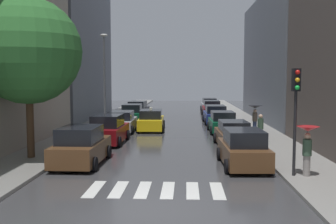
{
  "coord_description": "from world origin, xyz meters",
  "views": [
    {
      "loc": [
        1.1,
        -11.68,
        4.05
      ],
      "look_at": [
        -0.43,
        21.4,
        1.21
      ],
      "focal_mm": 41.71,
      "sensor_mm": 36.0,
      "label": 1
    }
  ],
  "objects": [
    {
      "name": "parked_car_right_sixth",
      "position": [
        3.96,
        36.41,
        0.78
      ],
      "size": [
        2.09,
        4.13,
        1.67
      ],
      "rotation": [
        0.0,
        0.0,
        1.6
      ],
      "color": "#B2B7BF",
      "rests_on": "ground"
    },
    {
      "name": "parked_car_left_nearest",
      "position": [
        -3.85,
        6.33,
        0.84
      ],
      "size": [
        2.2,
        4.45,
        1.81
      ],
      "rotation": [
        0.0,
        0.0,
        1.56
      ],
      "color": "brown",
      "rests_on": "ground"
    },
    {
      "name": "parked_car_right_nearest",
      "position": [
        3.74,
        6.14,
        0.81
      ],
      "size": [
        2.18,
        4.28,
        1.74
      ],
      "rotation": [
        0.0,
        0.0,
        1.61
      ],
      "color": "brown",
      "rests_on": "ground"
    },
    {
      "name": "building_right_mid",
      "position": [
        11.0,
        25.86,
        5.88
      ],
      "size": [
        6.0,
        19.62,
        11.77
      ],
      "primitive_type": "cube",
      "color": "slate",
      "rests_on": "ground"
    },
    {
      "name": "taxi_midroad",
      "position": [
        -1.63,
        18.64,
        0.76
      ],
      "size": [
        2.17,
        4.49,
        1.81
      ],
      "rotation": [
        0.0,
        0.0,
        1.6
      ],
      "color": "yellow",
      "rests_on": "ground"
    },
    {
      "name": "building_left_mid",
      "position": [
        -11.0,
        27.41,
        8.04
      ],
      "size": [
        6.0,
        16.32,
        16.08
      ],
      "primitive_type": "cube",
      "color": "slate",
      "rests_on": "ground"
    },
    {
      "name": "sidewalk_right",
      "position": [
        6.5,
        24.0,
        0.07
      ],
      "size": [
        3.0,
        72.0,
        0.15
      ],
      "primitive_type": "cube",
      "color": "gray",
      "rests_on": "ground"
    },
    {
      "name": "parked_car_right_third",
      "position": [
        3.84,
        17.57,
        0.76
      ],
      "size": [
        2.14,
        4.13,
        1.61
      ],
      "rotation": [
        0.0,
        0.0,
        1.6
      ],
      "color": "#0C4C2D",
      "rests_on": "ground"
    },
    {
      "name": "parked_car_left_second",
      "position": [
        -3.75,
        12.35,
        0.84
      ],
      "size": [
        2.19,
        4.41,
        1.81
      ],
      "rotation": [
        0.0,
        0.0,
        1.54
      ],
      "color": "maroon",
      "rests_on": "ground"
    },
    {
      "name": "traffic_light_right_corner",
      "position": [
        5.45,
        3.97,
        3.29
      ],
      "size": [
        0.3,
        0.42,
        4.3
      ],
      "color": "black",
      "rests_on": "sidewalk_right"
    },
    {
      "name": "parked_car_left_fourth",
      "position": [
        -3.77,
        23.45,
        0.81
      ],
      "size": [
        2.11,
        4.13,
        1.74
      ],
      "rotation": [
        0.0,
        0.0,
        1.59
      ],
      "color": "#0C4C2D",
      "rests_on": "ground"
    },
    {
      "name": "parked_car_right_fifth",
      "position": [
        3.85,
        30.34,
        0.8
      ],
      "size": [
        2.05,
        4.55,
        1.71
      ],
      "rotation": [
        0.0,
        0.0,
        1.57
      ],
      "color": "maroon",
      "rests_on": "ground"
    },
    {
      "name": "crosswalk_stripes",
      "position": [
        0.0,
        2.2,
        0.01
      ],
      "size": [
        4.95,
        2.2,
        0.01
      ],
      "color": "silver",
      "rests_on": "ground"
    },
    {
      "name": "parked_car_right_second",
      "position": [
        3.89,
        11.38,
        0.74
      ],
      "size": [
        2.12,
        4.19,
        1.57
      ],
      "rotation": [
        0.0,
        0.0,
        1.61
      ],
      "color": "brown",
      "rests_on": "ground"
    },
    {
      "name": "parked_car_left_third",
      "position": [
        -3.86,
        17.89,
        0.74
      ],
      "size": [
        2.23,
        4.64,
        1.57
      ],
      "rotation": [
        0.0,
        0.0,
        1.59
      ],
      "color": "#B2B7BF",
      "rests_on": "ground"
    },
    {
      "name": "pedestrian_by_kerb",
      "position": [
        5.64,
        12.15,
        1.06
      ],
      "size": [
        0.36,
        0.36,
        1.74
      ],
      "rotation": [
        0.0,
        0.0,
        4.42
      ],
      "color": "navy",
      "rests_on": "sidewalk_right"
    },
    {
      "name": "street_tree_left",
      "position": [
        -6.6,
        7.14,
        5.39
      ],
      "size": [
        5.2,
        5.2,
        7.85
      ],
      "color": "#513823",
      "rests_on": "sidewalk_left"
    },
    {
      "name": "parked_car_left_fifth",
      "position": [
        -3.95,
        28.95,
        0.8
      ],
      "size": [
        2.23,
        4.69,
        1.71
      ],
      "rotation": [
        0.0,
        0.0,
        1.53
      ],
      "color": "black",
      "rests_on": "ground"
    },
    {
      "name": "lamp_post_left",
      "position": [
        -5.55,
        19.9,
        4.44
      ],
      "size": [
        0.6,
        0.28,
        7.51
      ],
      "color": "#595B60",
      "rests_on": "sidewalk_left"
    },
    {
      "name": "pedestrian_foreground",
      "position": [
        6.12,
        16.83,
        1.59
      ],
      "size": [
        1.04,
        1.04,
        1.95
      ],
      "rotation": [
        0.0,
        0.0,
        4.86
      ],
      "color": "navy",
      "rests_on": "sidewalk_right"
    },
    {
      "name": "pedestrian_near_tree",
      "position": [
        5.94,
        3.95,
        1.56
      ],
      "size": [
        0.9,
        0.9,
        2.01
      ],
      "rotation": [
        0.0,
        0.0,
        4.91
      ],
      "color": "gray",
      "rests_on": "sidewalk_right"
    },
    {
      "name": "sidewalk_left",
      "position": [
        -6.5,
        24.0,
        0.07
      ],
      "size": [
        3.0,
        72.0,
        0.15
      ],
      "primitive_type": "cube",
      "color": "gray",
      "rests_on": "ground"
    },
    {
      "name": "ground_plane",
      "position": [
        0.0,
        24.0,
        -0.02
      ],
      "size": [
        28.0,
        72.0,
        0.04
      ],
      "primitive_type": "cube",
      "color": "#3C3C3F"
    },
    {
      "name": "parked_car_right_fourth",
      "position": [
        3.75,
        23.65,
        0.78
      ],
      "size": [
        2.18,
        4.81,
        1.65
      ],
      "rotation": [
        0.0,
        0.0,
        1.59
      ],
      "color": "navy",
      "rests_on": "ground"
    }
  ]
}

